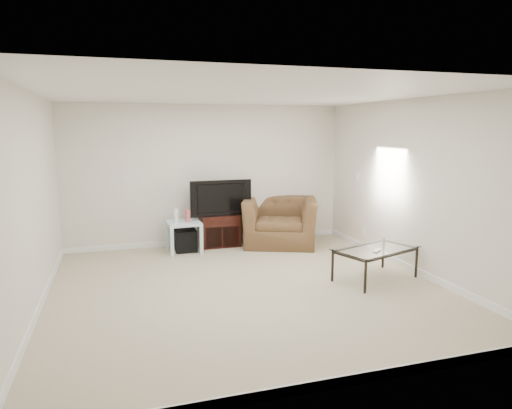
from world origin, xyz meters
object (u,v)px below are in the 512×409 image
object	(u,v)px
tv_stand	(220,230)
recliner	(280,214)
television	(219,197)
coffee_table	(375,263)
side_table	(184,237)
subwoofer	(186,241)

from	to	relation	value
tv_stand	recliner	world-z (taller)	recliner
television	coffee_table	xyz separation A→B (m)	(1.65, -2.45, -0.65)
tv_stand	television	world-z (taller)	television
television	side_table	world-z (taller)	television
television	subwoofer	size ratio (longest dim) A/B	2.81
recliner	coffee_table	size ratio (longest dim) A/B	1.11
tv_stand	subwoofer	world-z (taller)	tv_stand
recliner	coffee_table	world-z (taller)	recliner
subwoofer	recliner	xyz separation A→B (m)	(1.70, -0.02, 0.38)
recliner	subwoofer	bearing A→B (deg)	-159.22
side_table	recliner	xyz separation A→B (m)	(1.74, 0.00, 0.30)
side_table	coffee_table	bearing A→B (deg)	-44.02
subwoofer	recliner	world-z (taller)	recliner
recliner	tv_stand	bearing A→B (deg)	-170.64
side_table	recliner	world-z (taller)	recliner
coffee_table	subwoofer	bearing A→B (deg)	135.29
tv_stand	side_table	bearing A→B (deg)	-160.82
subwoofer	coffee_table	xyz separation A→B (m)	(2.29, -2.27, 0.04)
tv_stand	coffee_table	size ratio (longest dim) A/B	0.59
tv_stand	television	xyz separation A→B (m)	(-0.00, -0.03, 0.60)
tv_stand	television	size ratio (longest dim) A/B	0.67
subwoofer	coffee_table	bearing A→B (deg)	-44.71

